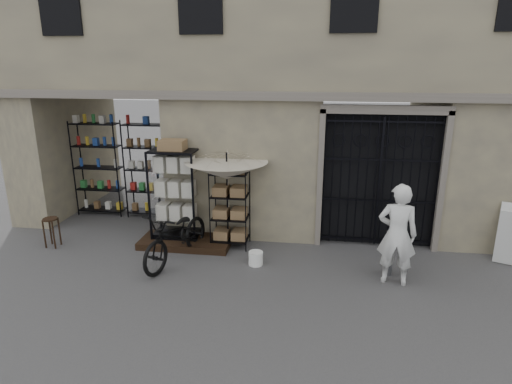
% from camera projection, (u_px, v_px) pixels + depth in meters
% --- Properties ---
extents(ground, '(80.00, 80.00, 0.00)m').
position_uv_depth(ground, '(289.00, 287.00, 7.75)').
color(ground, '#242427').
rests_on(ground, ground).
extents(main_building, '(14.00, 4.00, 9.00)m').
position_uv_depth(main_building, '(304.00, 37.00, 10.25)').
color(main_building, gray).
rests_on(main_building, ground).
extents(shop_recess, '(3.00, 1.70, 3.00)m').
position_uv_depth(shop_recess, '(116.00, 164.00, 10.58)').
color(shop_recess, black).
rests_on(shop_recess, ground).
extents(shop_shelving, '(2.70, 0.50, 2.50)m').
position_uv_depth(shop_shelving, '(124.00, 169.00, 11.14)').
color(shop_shelving, black).
rests_on(shop_shelving, ground).
extents(iron_gate, '(2.50, 0.21, 3.00)m').
position_uv_depth(iron_gate, '(378.00, 179.00, 9.24)').
color(iron_gate, black).
rests_on(iron_gate, ground).
extents(step_platform, '(2.00, 0.90, 0.15)m').
position_uv_depth(step_platform, '(186.00, 242.00, 9.52)').
color(step_platform, black).
rests_on(step_platform, ground).
extents(display_cabinet, '(1.11, 0.86, 2.13)m').
position_uv_depth(display_cabinet, '(175.00, 198.00, 9.44)').
color(display_cabinet, black).
rests_on(display_cabinet, step_platform).
extents(wire_rack, '(0.90, 0.74, 1.78)m').
position_uv_depth(wire_rack, '(230.00, 209.00, 9.28)').
color(wire_rack, black).
rests_on(wire_rack, ground).
extents(market_umbrella, '(1.91, 1.93, 2.52)m').
position_uv_depth(market_umbrella, '(227.00, 166.00, 9.06)').
color(market_umbrella, black).
rests_on(market_umbrella, ground).
extents(white_bucket, '(0.37, 0.37, 0.28)m').
position_uv_depth(white_bucket, '(256.00, 258.00, 8.57)').
color(white_bucket, white).
rests_on(white_bucket, ground).
extents(bicycle, '(1.01, 1.27, 2.11)m').
position_uv_depth(bicycle, '(178.00, 261.00, 8.77)').
color(bicycle, black).
rests_on(bicycle, ground).
extents(wooden_stool, '(0.40, 0.40, 0.66)m').
position_uv_depth(wooden_stool, '(52.00, 232.00, 9.38)').
color(wooden_stool, black).
rests_on(wooden_stool, ground).
extents(steel_bollard, '(0.17, 0.17, 0.89)m').
position_uv_depth(steel_bollard, '(389.00, 253.00, 8.09)').
color(steel_bollard, slate).
rests_on(steel_bollard, ground).
extents(shopkeeper, '(0.96, 1.97, 0.45)m').
position_uv_depth(shopkeeper, '(392.00, 282.00, 7.93)').
color(shopkeeper, silver).
rests_on(shopkeeper, ground).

